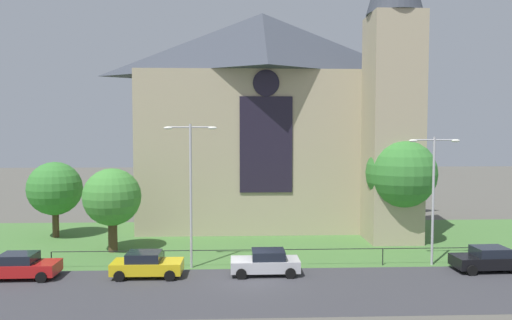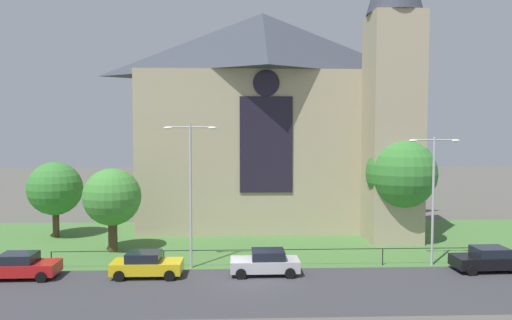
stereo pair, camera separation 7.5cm
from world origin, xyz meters
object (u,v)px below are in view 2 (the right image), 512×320
(tree_left_far, at_px, (55,189))
(parked_car_yellow, at_px, (146,264))
(streetlamp_near, at_px, (191,178))
(tree_left_near, at_px, (112,197))
(parked_car_red, at_px, (21,266))
(streetlamp_far, at_px, (433,184))
(parked_car_silver, at_px, (265,262))
(parked_car_black, at_px, (488,259))
(church_building, at_px, (271,116))
(tree_right_near, at_px, (401,174))

(tree_left_far, bearing_deg, parked_car_yellow, -49.01)
(streetlamp_near, relative_size, parked_car_yellow, 2.19)
(tree_left_near, distance_m, streetlamp_near, 7.75)
(parked_car_red, distance_m, parked_car_yellow, 7.43)
(streetlamp_far, height_order, parked_car_silver, streetlamp_far)
(parked_car_red, bearing_deg, streetlamp_near, 9.41)
(tree_left_far, relative_size, parked_car_silver, 1.49)
(tree_left_near, relative_size, parked_car_black, 1.44)
(tree_left_near, bearing_deg, streetlamp_near, -35.37)
(tree_left_near, distance_m, parked_car_black, 25.75)
(church_building, height_order, tree_left_near, church_building)
(tree_left_far, relative_size, streetlamp_near, 0.68)
(tree_left_far, bearing_deg, streetlamp_near, -37.48)
(tree_left_near, relative_size, streetlamp_near, 0.66)
(parked_car_black, bearing_deg, church_building, -53.43)
(tree_left_far, height_order, tree_right_near, tree_right_near)
(tree_left_far, bearing_deg, tree_left_near, -39.53)
(streetlamp_near, bearing_deg, church_building, 67.00)
(tree_left_far, height_order, tree_left_near, tree_left_far)
(tree_left_far, distance_m, streetlamp_near, 15.40)
(streetlamp_far, distance_m, parked_car_black, 5.66)
(streetlamp_far, bearing_deg, parked_car_black, -25.32)
(tree_right_near, distance_m, parked_car_red, 27.30)
(tree_left_near, xyz_separation_m, streetlamp_near, (6.15, -4.36, 1.80))
(church_building, relative_size, parked_car_silver, 6.17)
(tree_left_near, xyz_separation_m, tree_right_near, (21.91, 1.69, 1.48))
(church_building, distance_m, tree_right_near, 13.66)
(parked_car_red, relative_size, parked_car_yellow, 1.00)
(tree_left_near, height_order, parked_car_silver, tree_left_near)
(church_building, height_order, parked_car_red, church_building)
(streetlamp_near, bearing_deg, tree_left_far, 142.52)
(tree_left_near, bearing_deg, parked_car_black, -13.06)
(parked_car_silver, bearing_deg, streetlamp_near, -19.06)
(tree_right_near, bearing_deg, tree_left_near, -175.60)
(streetlamp_far, distance_m, parked_car_red, 26.18)
(streetlamp_far, bearing_deg, tree_left_near, 168.74)
(tree_right_near, height_order, parked_car_red, tree_right_near)
(tree_left_far, distance_m, tree_left_near, 7.78)
(tree_right_near, height_order, streetlamp_near, streetlamp_near)
(parked_car_yellow, bearing_deg, streetlamp_far, 6.08)
(streetlamp_near, bearing_deg, parked_car_black, -4.30)
(church_building, relative_size, parked_car_black, 6.11)
(parked_car_red, bearing_deg, tree_right_near, 16.12)
(parked_car_red, height_order, parked_car_yellow, same)
(streetlamp_far, bearing_deg, tree_right_near, 89.93)
(parked_car_yellow, xyz_separation_m, parked_car_black, (21.25, 0.36, 0.00))
(parked_car_yellow, bearing_deg, tree_left_far, 131.56)
(parked_car_yellow, bearing_deg, tree_right_near, 23.71)
(tree_right_near, bearing_deg, parked_car_red, -163.03)
(streetlamp_far, bearing_deg, tree_left_far, 161.55)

